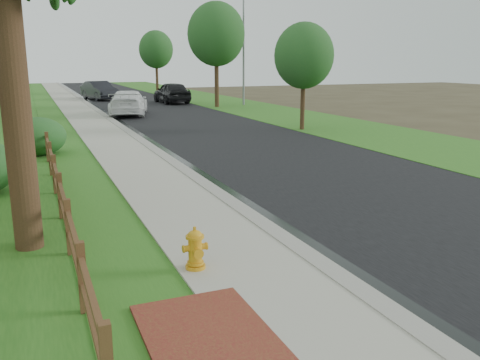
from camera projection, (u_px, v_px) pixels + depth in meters
name	position (u px, v px, depth m)	size (l,w,h in m)	color
ground	(317.00, 284.00, 8.25)	(120.00, 120.00, 0.00)	#38301F
road	(144.00, 105.00, 41.43)	(8.00, 90.00, 0.02)	black
curb	(90.00, 106.00, 39.85)	(0.40, 90.00, 0.12)	gray
wet_gutter	(95.00, 106.00, 39.99)	(0.50, 90.00, 0.00)	black
sidewalk	(73.00, 107.00, 39.37)	(2.20, 90.00, 0.10)	#A4A28E
grass_strip	(47.00, 108.00, 38.67)	(1.60, 90.00, 0.06)	#285E1B
verge_far	(223.00, 102.00, 43.99)	(6.00, 90.00, 0.04)	#285E1B
brick_patch	(210.00, 339.00, 6.51)	(1.60, 2.40, 0.11)	maroon
ranch_fence	(57.00, 182.00, 12.52)	(0.12, 16.92, 1.10)	#442A16
fire_hydrant	(195.00, 249.00, 8.55)	(0.47, 0.38, 0.74)	gold
white_suv	(128.00, 103.00, 33.38)	(2.26, 5.57, 1.62)	white
dark_car_mid	(172.00, 92.00, 42.88)	(2.10, 5.22, 1.78)	black
dark_car_far	(99.00, 90.00, 46.34)	(1.78, 5.11, 1.68)	black
streetlight	(242.00, 44.00, 39.88)	(1.96, 0.39, 8.47)	gray
shrub_d	(37.00, 137.00, 19.21)	(2.15, 2.15, 1.47)	#1B4B21
tree_near_right	(304.00, 56.00, 25.63)	(3.02, 3.02, 5.44)	#322514
tree_mid_right	(216.00, 34.00, 38.07)	(4.33, 4.33, 7.85)	#322514
tree_far_right	(156.00, 50.00, 54.13)	(3.62, 3.62, 6.68)	#322514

